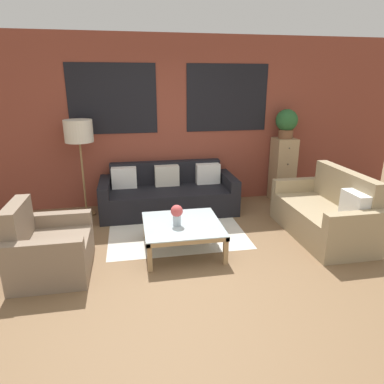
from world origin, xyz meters
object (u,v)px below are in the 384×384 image
drawer_cabinet (283,169)px  flower_vase (177,214)px  floor_lamp (79,134)px  potted_plant (286,122)px  settee_vintage (325,214)px  coffee_table (182,227)px  armchair_corner (49,249)px  couch_dark (168,195)px

drawer_cabinet → flower_vase: size_ratio=4.22×
floor_lamp → potted_plant: 3.44m
drawer_cabinet → potted_plant: size_ratio=2.25×
settee_vintage → coffee_table: settee_vintage is taller
armchair_corner → potted_plant: 4.25m
floor_lamp → potted_plant: size_ratio=3.06×
potted_plant → flower_vase: potted_plant is taller
floor_lamp → drawer_cabinet: (3.43, 0.14, -0.75)m
settee_vintage → coffee_table: bearing=-177.7°
couch_dark → coffee_table: size_ratio=2.26×
settee_vintage → floor_lamp: floor_lamp is taller
armchair_corner → settee_vintage: bearing=5.2°
couch_dark → floor_lamp: bearing=176.9°
settee_vintage → potted_plant: bearing=87.7°
settee_vintage → armchair_corner: 3.59m
floor_lamp → armchair_corner: bearing=-96.8°
armchair_corner → floor_lamp: bearing=83.2°
armchair_corner → drawer_cabinet: drawer_cabinet is taller
armchair_corner → coffee_table: (1.55, 0.25, 0.04)m
settee_vintage → drawer_cabinet: size_ratio=1.43×
coffee_table → floor_lamp: 2.25m
settee_vintage → drawer_cabinet: (0.06, 1.56, 0.25)m
settee_vintage → potted_plant: size_ratio=3.22×
floor_lamp → flower_vase: (1.27, -1.55, -0.79)m
floor_lamp → drawer_cabinet: floor_lamp is taller
coffee_table → potted_plant: (2.09, 1.64, 1.08)m
drawer_cabinet → flower_vase: (-2.16, -1.69, -0.04)m
couch_dark → potted_plant: potted_plant is taller
drawer_cabinet → flower_vase: 2.75m
armchair_corner → drawer_cabinet: size_ratio=0.84×
settee_vintage → potted_plant: (0.06, 1.56, 1.09)m
couch_dark → armchair_corner: (-1.54, -1.67, -0.01)m
couch_dark → flower_vase: (-0.06, -1.48, 0.24)m
armchair_corner → potted_plant: size_ratio=1.88×
coffee_table → potted_plant: size_ratio=1.94×
flower_vase → floor_lamp: bearing=129.4°
floor_lamp → potted_plant: potted_plant is taller
armchair_corner → flower_vase: bearing=7.6°
armchair_corner → coffee_table: armchair_corner is taller
flower_vase → coffee_table: bearing=33.3°
drawer_cabinet → flower_vase: bearing=-141.9°
armchair_corner → flower_vase: (1.48, 0.20, 0.25)m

